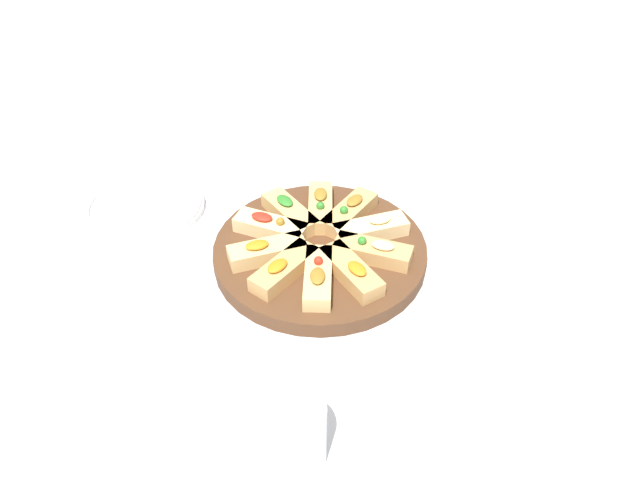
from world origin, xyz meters
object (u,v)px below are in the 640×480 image
Objects in this scene: plate_left at (144,206)px; water_glass at (290,434)px; serving_board at (320,252)px; plate_right at (479,183)px; napkin_stack at (173,393)px.

water_glass is at bearing -71.92° from plate_left.
plate_right is at bearing 22.76° from serving_board.
water_glass reaches higher than serving_board.
plate_right is at bearing 32.34° from napkin_stack.
napkin_stack is at bearing 138.51° from water_glass.
napkin_stack is at bearing -147.66° from plate_right.
water_glass reaches higher than napkin_stack.
water_glass is 0.16m from napkin_stack.
serving_board is at bearing 42.86° from napkin_stack.
napkin_stack is at bearing -137.14° from serving_board.
serving_board is at bearing 72.79° from water_glass.
water_glass is at bearing -132.30° from plate_right.
serving_board is 1.31× the size of plate_right.
water_glass is (-0.39, -0.42, 0.03)m from plate_right.
napkin_stack is (-0.21, -0.20, -0.01)m from serving_board.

